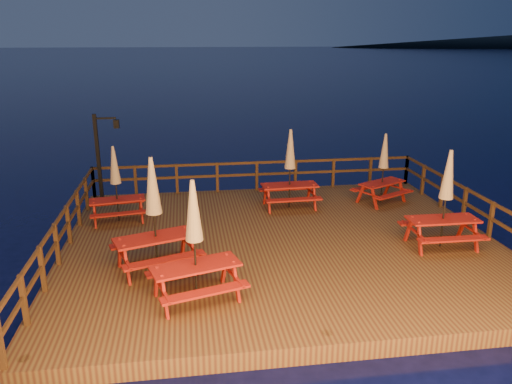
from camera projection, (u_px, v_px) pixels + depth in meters
The scene contains 11 objects.
ground at pixel (281, 254), 14.15m from camera, with size 500.00×500.00×0.00m, color black.
deck at pixel (282, 247), 14.09m from camera, with size 12.00×10.00×0.40m, color #482617.
deck_piles at pixel (281, 263), 14.24m from camera, with size 11.44×9.44×1.40m.
railing at pixel (271, 195), 15.48m from camera, with size 11.80×9.75×1.10m.
lamp_post at pixel (102, 149), 17.04m from camera, with size 0.85×0.18×3.00m.
picnic_table_0 at pixel (116, 183), 15.16m from camera, with size 1.85×1.60×2.37m.
picnic_table_1 at pixel (154, 212), 11.93m from camera, with size 2.40×2.18×2.83m.
picnic_table_2 at pixel (290, 168), 16.34m from camera, with size 1.89×1.57×2.64m.
picnic_table_3 at pixel (194, 239), 10.51m from camera, with size 2.26×2.04×2.72m.
picnic_table_4 at pixel (383, 167), 16.89m from camera, with size 2.12×1.99×2.40m.
picnic_table_5 at pixel (446, 198), 13.23m from camera, with size 1.90×1.57×2.70m.
Camera 1 is at (-2.57, -12.73, 5.93)m, focal length 35.00 mm.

